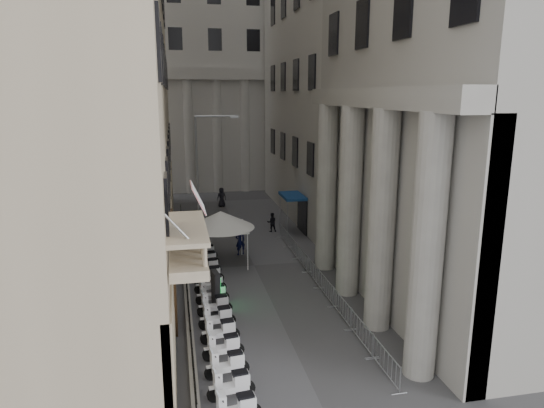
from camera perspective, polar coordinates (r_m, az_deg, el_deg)
The scene contains 29 objects.
far_building at distance 57.72m, azimuth -7.14°, elevation 17.16°, with size 22.00×10.00×30.00m, color #A5A29C.
iron_fence at distance 29.35m, azimuth -10.13°, elevation -8.49°, with size 0.30×28.00×1.40m, color black, non-canonical shape.
blue_awning at distance 37.95m, azimuth 2.39°, elevation -3.34°, with size 1.60×3.00×3.00m, color navy, non-canonical shape.
scooter_2 at distance 18.63m, azimuth -4.73°, elevation -21.81°, with size 0.56×1.40×1.50m, color white, non-canonical shape.
scooter_3 at distance 19.76m, azimuth -5.23°, elevation -19.59°, with size 0.56×1.40×1.50m, color white, non-canonical shape.
scooter_4 at distance 20.91m, azimuth -5.66°, elevation -17.62°, with size 0.56×1.40×1.50m, color white, non-canonical shape.
scooter_5 at distance 22.09m, azimuth -6.04°, elevation -15.85°, with size 0.56×1.40×1.50m, color white, non-canonical shape.
scooter_6 at distance 23.28m, azimuth -6.38°, elevation -14.26°, with size 0.56×1.40×1.50m, color white, non-canonical shape.
scooter_7 at distance 24.50m, azimuth -6.67°, elevation -12.83°, with size 0.56×1.40×1.50m, color white, non-canonical shape.
scooter_8 at distance 25.73m, azimuth -6.94°, elevation -11.53°, with size 0.56×1.40×1.50m, color white, non-canonical shape.
scooter_9 at distance 26.97m, azimuth -7.18°, elevation -10.35°, with size 0.56×1.40×1.50m, color white, non-canonical shape.
scooter_10 at distance 28.22m, azimuth -7.40°, elevation -9.28°, with size 0.56×1.40×1.50m, color white, non-canonical shape.
scooter_11 at distance 29.48m, azimuth -7.60°, elevation -8.30°, with size 0.56×1.40×1.50m, color white, non-canonical shape.
scooter_12 at distance 30.75m, azimuth -7.78°, elevation -7.40°, with size 0.56×1.40×1.50m, color white, non-canonical shape.
scooter_13 at distance 32.02m, azimuth -7.94°, elevation -6.57°, with size 0.56×1.40×1.50m, color white, non-canonical shape.
barrier_0 at distance 20.22m, azimuth 13.17°, elevation -19.09°, with size 0.60×2.40×1.10m, color #A0A2A8, non-canonical shape.
barrier_1 at distance 22.19m, azimuth 10.40°, elevation -15.86°, with size 0.60×2.40×1.10m, color #A0A2A8, non-canonical shape.
barrier_2 at distance 24.25m, azimuth 8.17°, elevation -13.15°, with size 0.60×2.40×1.10m, color #A0A2A8, non-canonical shape.
barrier_3 at distance 26.40m, azimuth 6.33°, elevation -10.86°, with size 0.60×2.40×1.10m, color #A0A2A8, non-canonical shape.
barrier_4 at distance 28.60m, azimuth 4.80°, elevation -8.91°, with size 0.60×2.40×1.10m, color #A0A2A8, non-canonical shape.
barrier_5 at distance 30.85m, azimuth 3.49°, elevation -7.23°, with size 0.60×2.40×1.10m, color #A0A2A8, non-canonical shape.
barrier_6 at distance 33.13m, azimuth 2.38°, elevation -5.78°, with size 0.60×2.40×1.10m, color #A0A2A8, non-canonical shape.
barrier_7 at distance 35.44m, azimuth 1.41°, elevation -4.52°, with size 0.60×2.40×1.10m, color #A0A2A8, non-canonical shape.
security_tent at distance 30.48m, azimuth -6.09°, elevation -1.87°, with size 4.23×4.23×3.44m.
street_lamp at distance 33.44m, azimuth -8.14°, elevation 4.03°, with size 2.99×0.35×9.17m.
info_kiosk at distance 24.66m, azimuth -6.60°, elevation -10.08°, with size 0.42×0.97×1.99m.
pedestrian_a at distance 32.61m, azimuth -3.76°, elevation -4.36°, with size 0.69×0.45×1.89m, color black.
pedestrian_b at distance 37.89m, azimuth -0.03°, elevation -2.16°, with size 0.74×0.58×1.52m, color black.
pedestrian_c at distance 46.51m, azimuth -5.95°, elevation 0.80°, with size 0.90×0.59×1.85m, color black.
Camera 1 is at (-4.64, -9.37, 10.59)m, focal length 32.00 mm.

